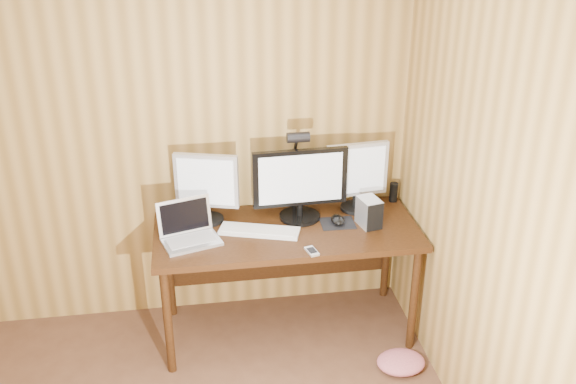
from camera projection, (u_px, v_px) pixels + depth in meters
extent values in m
plane|color=#A97E3D|center=(126.00, 139.00, 3.89)|extent=(4.00, 0.00, 4.00)
plane|color=#A97E3D|center=(576.00, 303.00, 2.34)|extent=(0.00, 4.00, 4.00)
cube|color=black|center=(287.00, 232.00, 3.90)|extent=(1.60, 0.70, 0.04)
cube|color=black|center=(280.00, 245.00, 4.31)|extent=(1.48, 0.02, 0.51)
cylinder|color=black|center=(168.00, 322.00, 3.70)|extent=(0.05, 0.05, 0.71)
cylinder|color=black|center=(169.00, 269.00, 4.22)|extent=(0.05, 0.05, 0.71)
cylinder|color=black|center=(414.00, 299.00, 3.91)|extent=(0.05, 0.05, 0.71)
cylinder|color=black|center=(386.00, 251.00, 4.42)|extent=(0.05, 0.05, 0.71)
cylinder|color=black|center=(300.00, 216.00, 4.02)|extent=(0.26, 0.26, 0.02)
cylinder|color=black|center=(300.00, 210.00, 4.00)|extent=(0.04, 0.04, 0.07)
cube|color=black|center=(300.00, 178.00, 3.91)|extent=(0.59, 0.06, 0.36)
cube|color=silver|center=(301.00, 179.00, 3.89)|extent=(0.52, 0.02, 0.31)
cylinder|color=black|center=(209.00, 219.00, 3.99)|extent=(0.19, 0.19, 0.02)
cylinder|color=black|center=(208.00, 212.00, 3.96)|extent=(0.04, 0.04, 0.08)
cube|color=#B8B8BD|center=(206.00, 181.00, 3.87)|extent=(0.39, 0.14, 0.34)
cube|color=silver|center=(206.00, 182.00, 3.86)|extent=(0.33, 0.10, 0.29)
cylinder|color=black|center=(355.00, 208.00, 4.13)|extent=(0.19, 0.19, 0.02)
cylinder|color=black|center=(355.00, 200.00, 4.11)|extent=(0.04, 0.04, 0.08)
cube|color=#B8B8BD|center=(357.00, 169.00, 4.02)|extent=(0.40, 0.08, 0.35)
cube|color=silver|center=(358.00, 171.00, 4.00)|extent=(0.35, 0.04, 0.30)
cube|color=silver|center=(191.00, 241.00, 3.74)|extent=(0.37, 0.31, 0.02)
cube|color=silver|center=(184.00, 216.00, 3.78)|extent=(0.32, 0.14, 0.21)
cube|color=black|center=(184.00, 216.00, 3.78)|extent=(0.28, 0.11, 0.18)
cube|color=#B2B2B7|center=(191.00, 240.00, 3.73)|extent=(0.30, 0.21, 0.00)
cube|color=white|center=(259.00, 231.00, 3.85)|extent=(0.50, 0.28, 0.02)
cube|color=white|center=(259.00, 229.00, 3.84)|extent=(0.46, 0.25, 0.00)
cube|color=black|center=(338.00, 223.00, 3.95)|extent=(0.21, 0.17, 0.00)
ellipsoid|color=black|center=(338.00, 220.00, 3.95)|extent=(0.08, 0.12, 0.04)
cube|color=silver|center=(369.00, 212.00, 3.90)|extent=(0.14, 0.18, 0.18)
cube|color=black|center=(375.00, 218.00, 3.83)|extent=(0.10, 0.03, 0.17)
cube|color=silver|center=(312.00, 251.00, 3.64)|extent=(0.08, 0.11, 0.01)
cube|color=black|center=(312.00, 250.00, 3.64)|extent=(0.06, 0.07, 0.00)
cylinder|color=black|center=(394.00, 192.00, 4.22)|extent=(0.05, 0.05, 0.13)
cube|color=black|center=(294.00, 208.00, 4.18)|extent=(0.05, 0.05, 0.05)
cylinder|color=black|center=(294.00, 179.00, 4.09)|extent=(0.03, 0.03, 0.38)
sphere|color=black|center=(294.00, 152.00, 4.01)|extent=(0.04, 0.04, 0.04)
cylinder|color=black|center=(296.00, 144.00, 3.93)|extent=(0.02, 0.13, 0.16)
cylinder|color=black|center=(298.00, 137.00, 3.83)|extent=(0.14, 0.06, 0.06)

